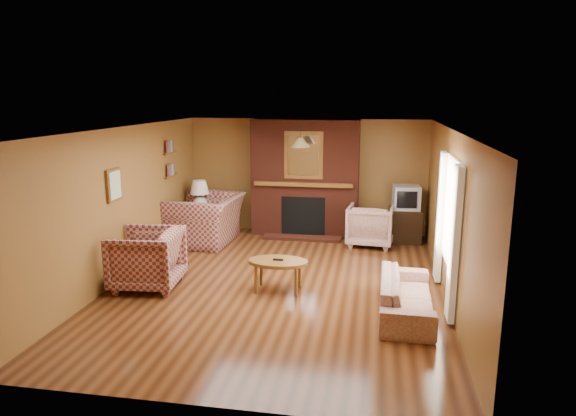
% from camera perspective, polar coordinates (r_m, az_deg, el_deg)
% --- Properties ---
extents(floor, '(6.50, 6.50, 0.00)m').
position_cam_1_polar(floor, '(8.07, -1.11, -8.50)').
color(floor, '#3F1F0D').
rests_on(floor, ground).
extents(ceiling, '(6.50, 6.50, 0.00)m').
position_cam_1_polar(ceiling, '(7.55, -1.19, 8.77)').
color(ceiling, white).
rests_on(ceiling, wall_back).
extents(wall_back, '(6.50, 0.00, 6.50)m').
position_cam_1_polar(wall_back, '(10.87, 2.09, 3.55)').
color(wall_back, brown).
rests_on(wall_back, floor).
extents(wall_front, '(6.50, 0.00, 6.50)m').
position_cam_1_polar(wall_front, '(4.70, -8.75, -8.75)').
color(wall_front, brown).
rests_on(wall_front, floor).
extents(wall_left, '(0.00, 6.50, 6.50)m').
position_cam_1_polar(wall_left, '(8.54, -17.85, 0.48)').
color(wall_left, brown).
rests_on(wall_left, floor).
extents(wall_right, '(0.00, 6.50, 6.50)m').
position_cam_1_polar(wall_right, '(7.66, 17.54, -0.84)').
color(wall_right, brown).
rests_on(wall_right, floor).
extents(fireplace, '(2.20, 0.82, 2.40)m').
position_cam_1_polar(fireplace, '(10.61, 1.90, 3.24)').
color(fireplace, '#4E1D11').
rests_on(fireplace, floor).
extents(window_right, '(0.10, 1.85, 2.00)m').
position_cam_1_polar(window_right, '(7.48, 17.34, -1.72)').
color(window_right, beige).
rests_on(window_right, wall_right).
extents(bookshelf, '(0.09, 0.55, 0.71)m').
position_cam_1_polar(bookshelf, '(10.14, -12.81, 5.26)').
color(bookshelf, brown).
rests_on(bookshelf, wall_left).
extents(botanical_print, '(0.05, 0.40, 0.50)m').
position_cam_1_polar(botanical_print, '(8.20, -18.77, 2.43)').
color(botanical_print, brown).
rests_on(botanical_print, wall_left).
extents(pendant_light, '(0.36, 0.36, 0.48)m').
position_cam_1_polar(pendant_light, '(9.84, 1.38, 7.31)').
color(pendant_light, black).
rests_on(pendant_light, ceiling).
extents(plaid_loveseat, '(1.32, 1.50, 0.94)m').
position_cam_1_polar(plaid_loveseat, '(10.31, -9.08, -1.24)').
color(plaid_loveseat, maroon).
rests_on(plaid_loveseat, floor).
extents(plaid_armchair, '(1.07, 1.05, 0.90)m').
position_cam_1_polar(plaid_armchair, '(8.11, -15.45, -5.46)').
color(plaid_armchair, maroon).
rests_on(plaid_armchair, floor).
extents(floral_sofa, '(0.72, 1.76, 0.51)m').
position_cam_1_polar(floral_sofa, '(7.16, 13.01, -9.43)').
color(floral_sofa, beige).
rests_on(floral_sofa, floor).
extents(floral_armchair, '(0.94, 0.97, 0.81)m').
position_cam_1_polar(floral_armchair, '(10.13, 9.17, -1.87)').
color(floral_armchair, beige).
rests_on(floral_armchair, floor).
extents(coffee_table, '(0.90, 0.56, 0.50)m').
position_cam_1_polar(coffee_table, '(7.69, -1.11, -6.25)').
color(coffee_table, brown).
rests_on(coffee_table, floor).
extents(side_table, '(0.42, 0.42, 0.53)m').
position_cam_1_polar(side_table, '(10.78, -9.66, -1.76)').
color(side_table, brown).
rests_on(side_table, floor).
extents(table_lamp, '(0.39, 0.39, 0.65)m').
position_cam_1_polar(table_lamp, '(10.65, -9.79, 1.51)').
color(table_lamp, silver).
rests_on(table_lamp, side_table).
extents(tv_stand, '(0.65, 0.59, 0.67)m').
position_cam_1_polar(tv_stand, '(10.53, 12.85, -1.86)').
color(tv_stand, black).
rests_on(tv_stand, floor).
extents(crt_tv, '(0.54, 0.54, 0.46)m').
position_cam_1_polar(crt_tv, '(10.40, 13.00, 1.17)').
color(crt_tv, '#AFB2B7').
rests_on(crt_tv, tv_stand).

